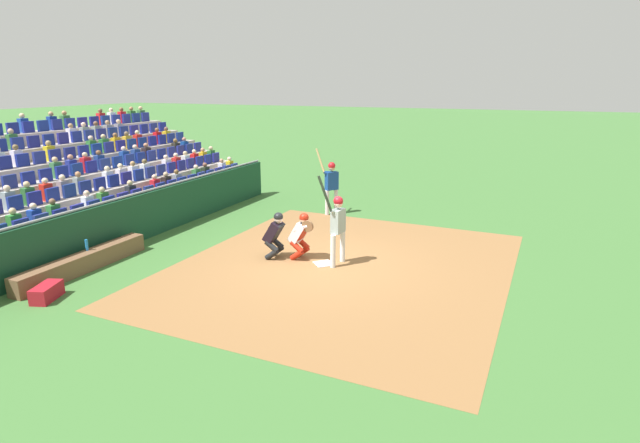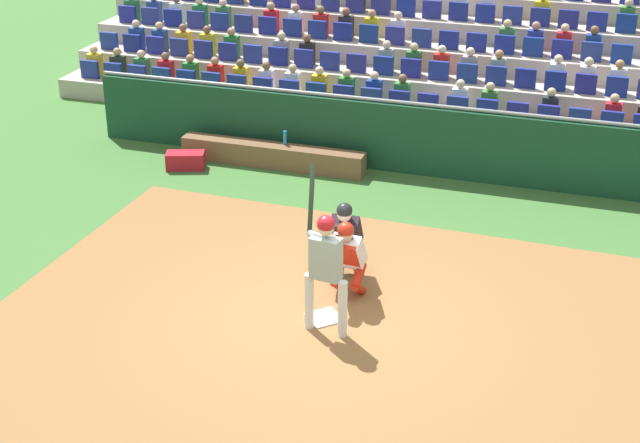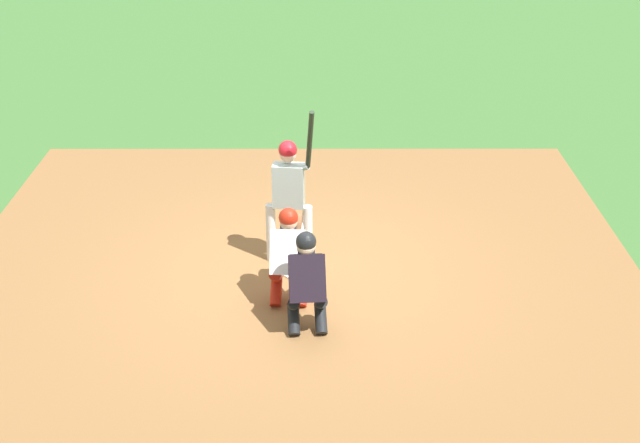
{
  "view_description": "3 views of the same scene",
  "coord_description": "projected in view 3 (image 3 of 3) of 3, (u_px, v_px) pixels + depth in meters",
  "views": [
    {
      "loc": [
        11.01,
        4.66,
        4.41
      ],
      "look_at": [
        -0.59,
        -0.36,
        0.92
      ],
      "focal_mm": 28.37,
      "sensor_mm": 36.0,
      "label": 1
    },
    {
      "loc": [
        -3.57,
        10.95,
        6.91
      ],
      "look_at": [
        0.29,
        -0.69,
        1.15
      ],
      "focal_mm": 53.61,
      "sensor_mm": 36.0,
      "label": 2
    },
    {
      "loc": [
        0.03,
        -9.6,
        5.64
      ],
      "look_at": [
        0.27,
        -0.18,
        0.85
      ],
      "focal_mm": 46.83,
      "sensor_mm": 36.0,
      "label": 3
    }
  ],
  "objects": [
    {
      "name": "ground_plane",
      "position": [
        299.0,
        273.0,
        11.1
      ],
      "size": [
        160.0,
        160.0,
        0.0
      ],
      "primitive_type": "plane",
      "color": "#3A6930"
    },
    {
      "name": "batter_at_plate",
      "position": [
        289.0,
        189.0,
        10.89
      ],
      "size": [
        0.66,
        0.56,
        2.28
      ],
      "color": "silver",
      "rests_on": "ground_plane"
    },
    {
      "name": "home_plate_marker",
      "position": [
        299.0,
        272.0,
        11.1
      ],
      "size": [
        0.62,
        0.62,
        0.02
      ],
      "primitive_type": "cube",
      "rotation": [
        0.0,
        0.0,
        0.79
      ],
      "color": "white",
      "rests_on": "infield_dirt_patch"
    },
    {
      "name": "home_plate_umpire",
      "position": [
        307.0,
        279.0,
        9.62
      ],
      "size": [
        0.48,
        0.52,
        1.26
      ],
      "color": "black",
      "rests_on": "ground_plane"
    },
    {
      "name": "catcher_crouching",
      "position": [
        289.0,
        251.0,
        10.18
      ],
      "size": [
        0.49,
        0.71,
        1.26
      ],
      "color": "#B32211",
      "rests_on": "ground_plane"
    },
    {
      "name": "infield_dirt_patch",
      "position": [
        299.0,
        254.0,
        11.55
      ],
      "size": [
        9.33,
        8.0,
        0.01
      ],
      "primitive_type": "cube",
      "rotation": [
        0.0,
        0.0,
        -0.02
      ],
      "color": "brown",
      "rests_on": "ground_plane"
    }
  ]
}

